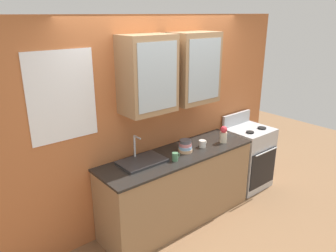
# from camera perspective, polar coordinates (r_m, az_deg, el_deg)

# --- Properties ---
(ground_plane) EXTENTS (10.00, 10.00, 0.00)m
(ground_plane) POSITION_cam_1_polar(r_m,az_deg,el_deg) (4.41, 1.67, -15.86)
(ground_plane) COLOR brown
(back_wall_unit) EXTENTS (4.09, 0.47, 2.52)m
(back_wall_unit) POSITION_cam_1_polar(r_m,az_deg,el_deg) (3.99, -1.00, 3.12)
(back_wall_unit) COLOR #B76638
(back_wall_unit) RESTS_ON ground_plane
(counter) EXTENTS (2.06, 0.62, 0.92)m
(counter) POSITION_cam_1_polar(r_m,az_deg,el_deg) (4.16, 1.73, -10.64)
(counter) COLOR #93704C
(counter) RESTS_ON ground_plane
(stove_range) EXTENTS (0.62, 0.60, 1.10)m
(stove_range) POSITION_cam_1_polar(r_m,az_deg,el_deg) (5.09, 13.71, -5.30)
(stove_range) COLOR silver
(stove_range) RESTS_ON ground_plane
(sink_faucet) EXTENTS (0.53, 0.34, 0.30)m
(sink_faucet) POSITION_cam_1_polar(r_m,az_deg,el_deg) (3.73, -4.57, -6.09)
(sink_faucet) COLOR #2D2D30
(sink_faucet) RESTS_ON counter
(bowl_stack) EXTENTS (0.17, 0.17, 0.15)m
(bowl_stack) POSITION_cam_1_polar(r_m,az_deg,el_deg) (3.99, 3.04, -3.55)
(bowl_stack) COLOR #E0AD7F
(bowl_stack) RESTS_ON counter
(vase) EXTENTS (0.09, 0.09, 0.22)m
(vase) POSITION_cam_1_polar(r_m,az_deg,el_deg) (4.31, 9.64, -1.45)
(vase) COLOR beige
(vase) RESTS_ON counter
(cup_near_sink) EXTENTS (0.11, 0.07, 0.10)m
(cup_near_sink) POSITION_cam_1_polar(r_m,az_deg,el_deg) (3.75, 1.27, -5.37)
(cup_near_sink) COLOR #4C7F59
(cup_near_sink) RESTS_ON counter
(cup_near_bowls) EXTENTS (0.12, 0.09, 0.09)m
(cup_near_bowls) POSITION_cam_1_polar(r_m,az_deg,el_deg) (4.15, 6.01, -3.08)
(cup_near_bowls) COLOR silver
(cup_near_bowls) RESTS_ON counter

